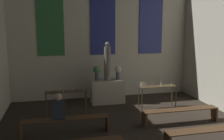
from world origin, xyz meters
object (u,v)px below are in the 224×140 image
flower_vase_right (118,71)px  candle_rack_right (157,89)px  candle_rack_left (66,95)px  pew_third_right (211,133)px  person_seated (58,108)px  statue (107,62)px  altar (107,91)px  pew_back_right (181,112)px  flower_vase_left (97,71)px  pew_back_left (66,122)px

flower_vase_right → candle_rack_right: (1.25, -1.10, -0.57)m
candle_rack_left → pew_third_right: candle_rack_left is taller
candle_rack_right → person_seated: bearing=-156.6°
statue → candle_rack_right: statue is taller
altar → pew_back_right: altar is taller
altar → candle_rack_left: 2.04m
person_seated → candle_rack_left: bearing=79.7°
flower_vase_right → candle_rack_left: size_ratio=0.40×
person_seated → pew_third_right: bearing=-23.0°
pew_third_right → person_seated: 4.13m
altar → statue: 1.19m
pew_third_right → person_seated: person_seated is taller
statue → pew_back_right: size_ratio=0.61×
flower_vase_left → pew_back_left: 3.16m
statue → flower_vase_left: statue is taller
pew_back_left → altar: bearing=56.2°
statue → person_seated: size_ratio=2.03×
flower_vase_left → person_seated: size_ratio=0.75×
pew_back_left → pew_back_right: bearing=0.0°
candle_rack_right → flower_vase_left: bearing=152.5°
flower_vase_left → pew_third_right: 4.92m
flower_vase_left → person_seated: flower_vase_left is taller
altar → pew_back_left: size_ratio=0.53×
candle_rack_left → pew_back_left: candle_rack_left is taller
pew_back_left → pew_back_right: size_ratio=1.00×
statue → pew_third_right: 4.83m
pew_back_left → person_seated: 0.48m
pew_back_right → person_seated: 3.81m
candle_rack_left → pew_back_left: bearing=-93.6°
candle_rack_left → pew_back_left: 1.63m
candle_rack_right → pew_back_right: (0.12, -1.59, -0.38)m
flower_vase_right → candle_rack_left: 2.46m
statue → flower_vase_left: (-0.43, -0.00, -0.36)m
flower_vase_left → pew_third_right: (2.23, -4.29, -0.95)m
candle_rack_left → pew_back_right: 3.86m
flower_vase_right → pew_back_right: 3.16m
statue → flower_vase_right: bearing=-0.0°
flower_vase_left → pew_back_right: 3.62m
flower_vase_right → altar: bearing=180.0°
pew_back_left → flower_vase_left: bearing=63.0°
altar → pew_third_right: altar is taller
flower_vase_right → person_seated: (-2.42, -2.68, -0.51)m
flower_vase_left → candle_rack_right: 2.45m
flower_vase_left → pew_back_left: flower_vase_left is taller
statue → flower_vase_right: 0.56m
flower_vase_right → person_seated: 3.65m
flower_vase_right → pew_third_right: size_ratio=0.22×
candle_rack_left → pew_back_right: size_ratio=0.57×
person_seated → statue: bearing=53.5°
flower_vase_left → candle_rack_right: (2.11, -1.10, -0.57)m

